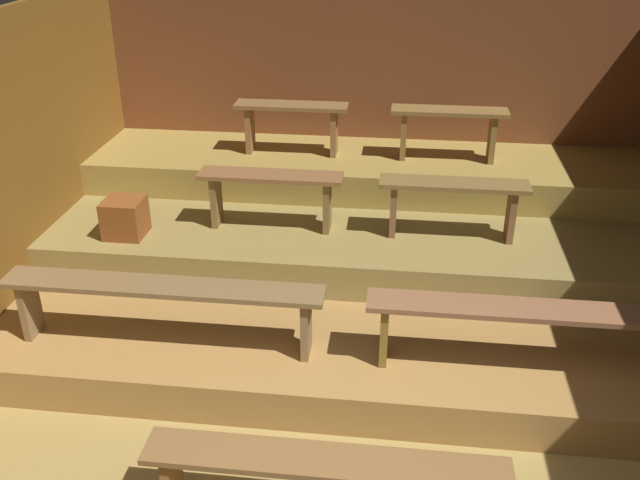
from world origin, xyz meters
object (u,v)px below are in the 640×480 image
bench_floor_center (325,473)px  bench_middle_right (453,197)px  bench_lower_right (539,321)px  bench_middle_left (271,188)px  bench_upper_right (449,124)px  bench_lower_left (163,296)px  bench_upper_left (291,118)px  wooden_crate_middle (125,217)px

bench_floor_center → bench_middle_right: bench_middle_right is taller
bench_lower_right → bench_middle_left: bearing=145.9°
bench_middle_left → bench_upper_right: (1.43, 1.00, 0.28)m
bench_lower_left → bench_middle_left: (0.49, 1.31, 0.26)m
bench_floor_center → bench_upper_left: bearing=101.6°
bench_lower_left → bench_upper_left: bearing=77.7°
bench_floor_center → bench_middle_right: size_ratio=1.64×
bench_middle_right → bench_lower_right: bearing=-69.6°
bench_floor_center → bench_lower_left: size_ratio=0.88×
bench_lower_left → bench_upper_right: size_ratio=2.10×
bench_upper_right → wooden_crate_middle: size_ratio=3.36×
bench_lower_right → bench_upper_right: bench_upper_right is taller
bench_middle_right → bench_upper_right: bearing=90.9°
bench_floor_center → bench_upper_left: 3.60m
bench_lower_left → bench_upper_right: bearing=50.3°
bench_middle_left → wooden_crate_middle: bearing=-165.5°
bench_lower_left → bench_middle_right: bench_middle_right is taller
bench_upper_left → wooden_crate_middle: (-1.14, -1.29, -0.47)m
bench_middle_right → wooden_crate_middle: bearing=-173.5°
bench_upper_right → bench_lower_right: bearing=-77.7°
bench_floor_center → bench_lower_right: size_ratio=0.88×
bench_lower_left → bench_lower_right: same height
bench_middle_right → wooden_crate_middle: size_ratio=3.79×
wooden_crate_middle → bench_floor_center: bearing=-49.2°
bench_upper_left → bench_lower_left: bearing=-102.3°
bench_floor_center → bench_middle_left: bench_middle_left is taller
bench_upper_left → bench_lower_right: bearing=-50.3°
bench_upper_right → bench_middle_right: bearing=-89.1°
bench_middle_left → bench_lower_right: bearing=-34.1°
bench_middle_left → bench_middle_right: bearing=0.0°
bench_lower_right → bench_middle_right: size_ratio=1.86×
bench_lower_right → bench_middle_right: (-0.49, 1.31, 0.26)m
bench_floor_center → wooden_crate_middle: size_ratio=6.23×
bench_middle_left → wooden_crate_middle: size_ratio=3.79×
bench_floor_center → bench_upper_right: 3.60m
bench_middle_left → bench_middle_right: 1.44m
bench_lower_left → bench_middle_left: bearing=69.6°
bench_upper_left → bench_upper_right: (1.41, 0.00, 0.00)m
bench_lower_right → bench_middle_left: 2.35m
bench_lower_left → bench_middle_right: 2.35m
bench_middle_left → bench_upper_left: 1.04m
bench_lower_right → bench_upper_left: bearing=129.7°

